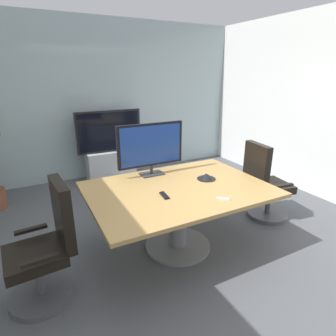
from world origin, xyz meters
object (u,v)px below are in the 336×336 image
object	(u,v)px
conference_table	(178,202)
remote_control	(164,195)
tv_monitor	(151,146)
office_chair_right	(265,188)
conference_phone	(206,177)
office_chair_left	(47,253)
wall_display_unit	(111,156)

from	to	relation	value
conference_table	remote_control	size ratio (longest dim) A/B	11.48
tv_monitor	office_chair_right	bearing A→B (deg)	-17.33
conference_table	conference_phone	bearing A→B (deg)	9.19
conference_table	office_chair_left	bearing A→B (deg)	-175.33
conference_table	tv_monitor	distance (m)	0.75
wall_display_unit	tv_monitor	bearing A→B (deg)	-91.64
office_chair_right	wall_display_unit	xyz separation A→B (m)	(-1.43, 2.48, -0.01)
tv_monitor	wall_display_unit	distance (m)	2.12
conference_table	tv_monitor	size ratio (longest dim) A/B	2.32
conference_table	conference_phone	world-z (taller)	conference_phone
tv_monitor	wall_display_unit	bearing A→B (deg)	88.36
conference_table	remote_control	distance (m)	0.33
wall_display_unit	remote_control	size ratio (longest dim) A/B	7.71
office_chair_left	conference_phone	size ratio (longest dim) A/B	4.95
office_chair_left	remote_control	xyz separation A→B (m)	(1.16, -0.02, 0.31)
office_chair_right	wall_display_unit	distance (m)	2.86
tv_monitor	remote_control	size ratio (longest dim) A/B	4.94
wall_display_unit	conference_phone	distance (m)	2.53
wall_display_unit	remote_control	world-z (taller)	wall_display_unit
office_chair_left	tv_monitor	xyz separation A→B (m)	(1.31, 0.63, 0.66)
conference_table	wall_display_unit	bearing A→B (deg)	90.78
conference_table	office_chair_left	size ratio (longest dim) A/B	1.79
wall_display_unit	remote_control	distance (m)	2.69
conference_table	wall_display_unit	xyz separation A→B (m)	(-0.03, 2.53, -0.14)
conference_phone	remote_control	xyz separation A→B (m)	(-0.66, -0.20, -0.02)
office_chair_right	conference_phone	xyz separation A→B (m)	(-0.98, 0.01, 0.33)
conference_table	conference_phone	size ratio (longest dim) A/B	8.87
conference_phone	remote_control	bearing A→B (deg)	-163.38
conference_table	office_chair_right	size ratio (longest dim) A/B	1.79
office_chair_right	conference_phone	size ratio (longest dim) A/B	4.95
remote_control	office_chair_left	bearing A→B (deg)	-174.67
office_chair_right	remote_control	bearing A→B (deg)	104.77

